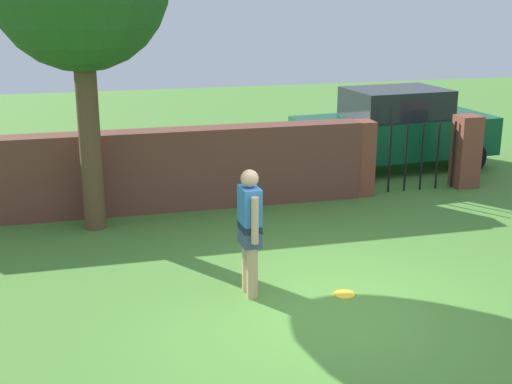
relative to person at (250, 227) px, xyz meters
The scene contains 6 objects.
ground_plane 1.36m from the person, 44.50° to the right, with size 40.00×40.00×0.00m, color #4C8433.
brick_wall 3.86m from the person, 101.50° to the left, with size 7.45×0.50×1.41m, color brown.
person is the anchor object (origin of this frame).
fence_gate 5.62m from the person, 42.28° to the left, with size 2.64×0.44×1.40m.
car 7.09m from the person, 50.23° to the left, with size 4.32×2.18×1.72m.
frisbee_yellow 1.49m from the person, 16.26° to the right, with size 0.27×0.27×0.02m, color yellow.
Camera 1 is at (-2.63, -6.94, 3.66)m, focal length 47.81 mm.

